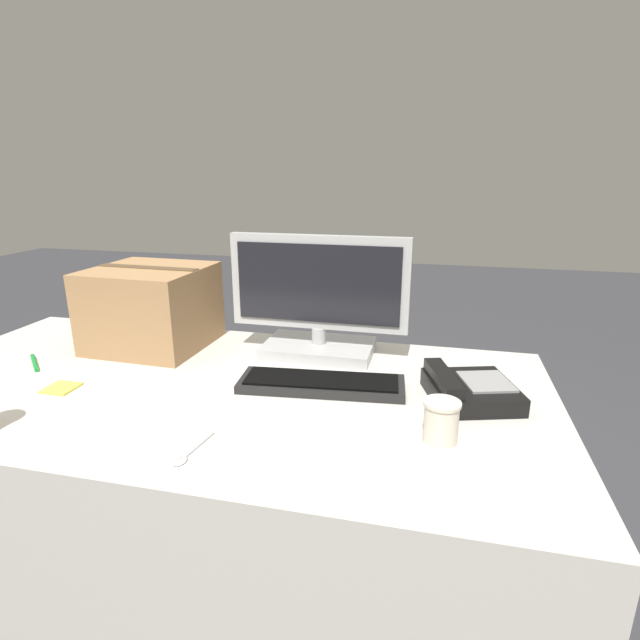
# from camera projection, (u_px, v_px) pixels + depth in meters

# --- Properties ---
(ground_plane) EXTENTS (12.00, 12.00, 0.00)m
(ground_plane) POSITION_uv_depth(u_px,v_px,m) (227.00, 601.00, 1.57)
(ground_plane) COLOR #38383D
(office_desk) EXTENTS (1.80, 0.90, 0.74)m
(office_desk) POSITION_uv_depth(u_px,v_px,m) (220.00, 501.00, 1.46)
(office_desk) COLOR beige
(office_desk) RESTS_ON ground_plane
(monitor) EXTENTS (0.55, 0.21, 0.37)m
(monitor) POSITION_uv_depth(u_px,v_px,m) (319.00, 305.00, 1.53)
(monitor) COLOR #B7B7B7
(monitor) RESTS_ON office_desk
(keyboard) EXTENTS (0.45, 0.18, 0.03)m
(keyboard) POSITION_uv_depth(u_px,v_px,m) (321.00, 383.00, 1.33)
(keyboard) COLOR black
(keyboard) RESTS_ON office_desk
(desk_phone) EXTENTS (0.26, 0.26, 0.08)m
(desk_phone) POSITION_uv_depth(u_px,v_px,m) (468.00, 389.00, 1.25)
(desk_phone) COLOR black
(desk_phone) RESTS_ON office_desk
(paper_cup_right) EXTENTS (0.08, 0.08, 0.09)m
(paper_cup_right) POSITION_uv_depth(u_px,v_px,m) (441.00, 421.00, 1.06)
(paper_cup_right) COLOR beige
(paper_cup_right) RESTS_ON office_desk
(spoon) EXTENTS (0.04, 0.14, 0.00)m
(spoon) POSITION_uv_depth(u_px,v_px,m) (187.00, 455.00, 1.02)
(spoon) COLOR #B2B2B7
(spoon) RESTS_ON office_desk
(cardboard_box) EXTENTS (0.36, 0.35, 0.26)m
(cardboard_box) POSITION_uv_depth(u_px,v_px,m) (152.00, 307.00, 1.62)
(cardboard_box) COLOR #9E754C
(cardboard_box) RESTS_ON office_desk
(pen_marker) EXTENTS (0.11, 0.11, 0.01)m
(pen_marker) POSITION_uv_depth(u_px,v_px,m) (35.00, 363.00, 1.49)
(pen_marker) COLOR #198C33
(pen_marker) RESTS_ON office_desk
(sticky_note_pad) EXTENTS (0.08, 0.08, 0.01)m
(sticky_note_pad) POSITION_uv_depth(u_px,v_px,m) (61.00, 388.00, 1.32)
(sticky_note_pad) COLOR #E5DB4C
(sticky_note_pad) RESTS_ON office_desk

